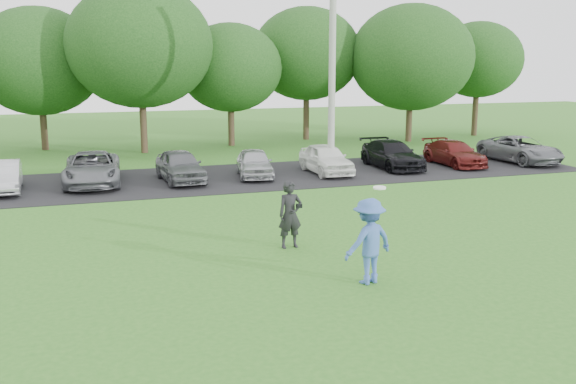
% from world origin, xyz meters
% --- Properties ---
extents(ground, '(100.00, 100.00, 0.00)m').
position_xyz_m(ground, '(0.00, 0.00, 0.00)').
color(ground, '#2D6B1E').
rests_on(ground, ground).
extents(parking_lot, '(32.00, 6.50, 0.03)m').
position_xyz_m(parking_lot, '(0.00, 13.00, 0.01)').
color(parking_lot, black).
rests_on(parking_lot, ground).
extents(utility_pole, '(0.28, 0.28, 9.40)m').
position_xyz_m(utility_pole, '(4.85, 12.48, 4.70)').
color(utility_pole, '#9E9F9A').
rests_on(utility_pole, ground).
extents(frisbee_player, '(1.36, 1.00, 2.17)m').
position_xyz_m(frisbee_player, '(0.57, -0.36, 0.94)').
color(frisbee_player, '#3C5FAB').
rests_on(frisbee_player, ground).
extents(camera_bystander, '(0.65, 0.45, 1.75)m').
position_xyz_m(camera_bystander, '(-0.20, 2.72, 0.87)').
color(camera_bystander, black).
rests_on(camera_bystander, ground).
extents(parked_cars, '(31.08, 5.02, 1.25)m').
position_xyz_m(parked_cars, '(1.14, 12.84, 0.62)').
color(parked_cars, '#4A1410').
rests_on(parked_cars, parking_lot).
extents(tree_row, '(42.39, 9.85, 8.64)m').
position_xyz_m(tree_row, '(1.51, 22.76, 4.91)').
color(tree_row, '#38281C').
rests_on(tree_row, ground).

